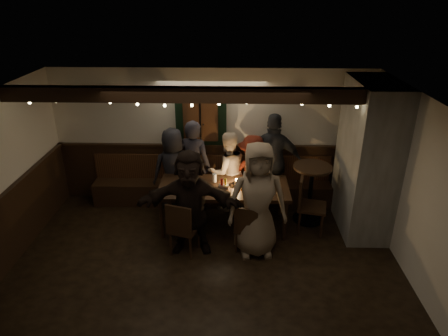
{
  "coord_description": "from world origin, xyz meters",
  "views": [
    {
      "loc": [
        0.43,
        -4.69,
        3.93
      ],
      "look_at": [
        0.25,
        1.6,
        1.05
      ],
      "focal_mm": 32.0,
      "sensor_mm": 36.0,
      "label": 1
    }
  ],
  "objects_px": {
    "chair_near_left": "(182,226)",
    "person_f": "(190,202)",
    "dining_table": "(224,190)",
    "chair_end": "(307,201)",
    "high_top": "(311,186)",
    "person_g": "(257,200)",
    "chair_near_right": "(247,227)",
    "person_b": "(194,166)",
    "person_a": "(174,170)",
    "person_e": "(273,162)",
    "person_c": "(228,171)",
    "person_d": "(252,173)"
  },
  "relations": [
    {
      "from": "person_f",
      "to": "chair_end",
      "type": "bearing_deg",
      "value": 18.1
    },
    {
      "from": "dining_table",
      "to": "person_c",
      "type": "distance_m",
      "value": 0.66
    },
    {
      "from": "chair_near_left",
      "to": "person_g",
      "type": "xyz_separation_m",
      "value": [
        1.16,
        0.12,
        0.41
      ]
    },
    {
      "from": "person_g",
      "to": "person_e",
      "type": "bearing_deg",
      "value": 69.99
    },
    {
      "from": "person_d",
      "to": "person_f",
      "type": "height_order",
      "value": "person_f"
    },
    {
      "from": "chair_near_left",
      "to": "chair_near_right",
      "type": "distance_m",
      "value": 1.03
    },
    {
      "from": "person_f",
      "to": "person_g",
      "type": "height_order",
      "value": "person_g"
    },
    {
      "from": "person_g",
      "to": "person_b",
      "type": "bearing_deg",
      "value": 122.48
    },
    {
      "from": "high_top",
      "to": "person_a",
      "type": "xyz_separation_m",
      "value": [
        -2.49,
        0.37,
        0.12
      ]
    },
    {
      "from": "chair_near_left",
      "to": "person_e",
      "type": "height_order",
      "value": "person_e"
    },
    {
      "from": "high_top",
      "to": "person_g",
      "type": "bearing_deg",
      "value": -135.37
    },
    {
      "from": "person_a",
      "to": "person_e",
      "type": "xyz_separation_m",
      "value": [
        1.86,
        0.14,
        0.13
      ]
    },
    {
      "from": "high_top",
      "to": "person_e",
      "type": "relative_size",
      "value": 0.58
    },
    {
      "from": "chair_near_left",
      "to": "chair_end",
      "type": "height_order",
      "value": "chair_end"
    },
    {
      "from": "person_c",
      "to": "chair_near_right",
      "type": "bearing_deg",
      "value": 83.19
    },
    {
      "from": "chair_near_left",
      "to": "chair_near_right",
      "type": "height_order",
      "value": "chair_near_left"
    },
    {
      "from": "person_a",
      "to": "person_g",
      "type": "distance_m",
      "value": 2.03
    },
    {
      "from": "high_top",
      "to": "person_g",
      "type": "xyz_separation_m",
      "value": [
        -1.01,
        -1.0,
        0.26
      ]
    },
    {
      "from": "person_c",
      "to": "person_d",
      "type": "relative_size",
      "value": 1.04
    },
    {
      "from": "chair_end",
      "to": "person_g",
      "type": "distance_m",
      "value": 1.15
    },
    {
      "from": "dining_table",
      "to": "person_e",
      "type": "relative_size",
      "value": 1.2
    },
    {
      "from": "person_d",
      "to": "person_f",
      "type": "relative_size",
      "value": 0.86
    },
    {
      "from": "dining_table",
      "to": "person_e",
      "type": "bearing_deg",
      "value": 40.51
    },
    {
      "from": "person_b",
      "to": "dining_table",
      "type": "bearing_deg",
      "value": 143.7
    },
    {
      "from": "high_top",
      "to": "person_g",
      "type": "distance_m",
      "value": 1.44
    },
    {
      "from": "chair_end",
      "to": "person_d",
      "type": "distance_m",
      "value": 1.2
    },
    {
      "from": "high_top",
      "to": "person_g",
      "type": "height_order",
      "value": "person_g"
    },
    {
      "from": "chair_near_left",
      "to": "person_f",
      "type": "height_order",
      "value": "person_f"
    },
    {
      "from": "chair_end",
      "to": "person_e",
      "type": "bearing_deg",
      "value": 120.51
    },
    {
      "from": "person_c",
      "to": "person_f",
      "type": "bearing_deg",
      "value": 47.27
    },
    {
      "from": "chair_end",
      "to": "person_e",
      "type": "distance_m",
      "value": 1.07
    },
    {
      "from": "chair_near_right",
      "to": "high_top",
      "type": "bearing_deg",
      "value": 41.54
    },
    {
      "from": "high_top",
      "to": "person_b",
      "type": "bearing_deg",
      "value": 169.22
    },
    {
      "from": "dining_table",
      "to": "chair_end",
      "type": "height_order",
      "value": "chair_end"
    },
    {
      "from": "dining_table",
      "to": "person_f",
      "type": "bearing_deg",
      "value": -125.9
    },
    {
      "from": "chair_near_right",
      "to": "person_b",
      "type": "distance_m",
      "value": 1.77
    },
    {
      "from": "chair_near_right",
      "to": "person_f",
      "type": "height_order",
      "value": "person_f"
    },
    {
      "from": "chair_end",
      "to": "person_g",
      "type": "relative_size",
      "value": 0.55
    },
    {
      "from": "person_d",
      "to": "person_g",
      "type": "height_order",
      "value": "person_g"
    },
    {
      "from": "person_g",
      "to": "person_f",
      "type": "bearing_deg",
      "value": 171.91
    },
    {
      "from": "person_a",
      "to": "person_e",
      "type": "height_order",
      "value": "person_e"
    },
    {
      "from": "person_f",
      "to": "person_a",
      "type": "bearing_deg",
      "value": 109.31
    },
    {
      "from": "chair_near_right",
      "to": "high_top",
      "type": "height_order",
      "value": "high_top"
    },
    {
      "from": "person_f",
      "to": "dining_table",
      "type": "bearing_deg",
      "value": 54.82
    },
    {
      "from": "chair_near_right",
      "to": "dining_table",
      "type": "bearing_deg",
      "value": 117.7
    },
    {
      "from": "chair_end",
      "to": "person_c",
      "type": "xyz_separation_m",
      "value": [
        -1.37,
        0.75,
        0.19
      ]
    },
    {
      "from": "chair_end",
      "to": "chair_near_right",
      "type": "bearing_deg",
      "value": -147.19
    },
    {
      "from": "high_top",
      "to": "person_f",
      "type": "height_order",
      "value": "person_f"
    },
    {
      "from": "person_e",
      "to": "person_g",
      "type": "relative_size",
      "value": 0.99
    },
    {
      "from": "person_b",
      "to": "person_d",
      "type": "height_order",
      "value": "person_b"
    }
  ]
}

